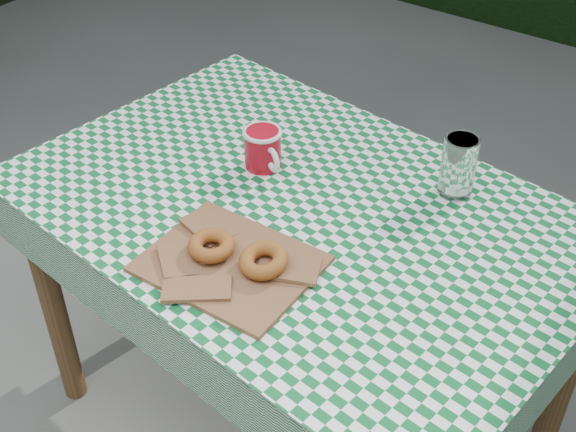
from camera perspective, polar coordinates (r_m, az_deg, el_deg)
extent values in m
plane|color=#51504C|center=(2.16, -5.07, -15.13)|extent=(60.00, 60.00, 0.00)
cube|color=brown|center=(1.86, 0.67, -8.58)|extent=(1.28, 0.93, 0.75)
cube|color=#0D592B|center=(1.60, 0.77, 0.69)|extent=(1.30, 0.95, 0.01)
cube|color=brown|center=(1.45, -4.39, -3.53)|extent=(0.33, 0.26, 0.02)
torus|color=#8F5A1D|center=(1.46, -5.80, -2.24)|extent=(0.10, 0.10, 0.03)
torus|color=brown|center=(1.42, -1.86, -3.35)|extent=(0.12, 0.12, 0.03)
cylinder|color=white|center=(1.64, 12.74, 3.70)|extent=(0.08, 0.08, 0.14)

